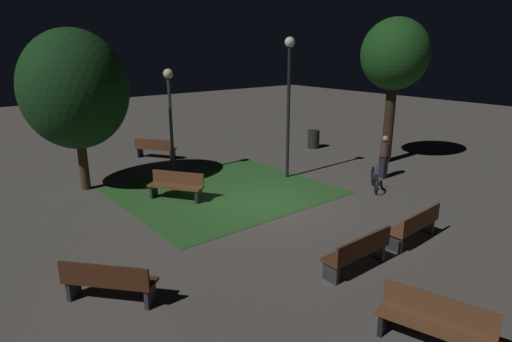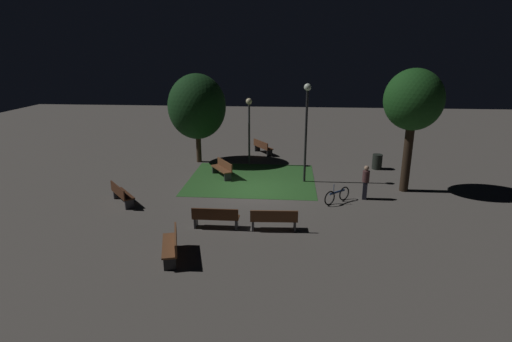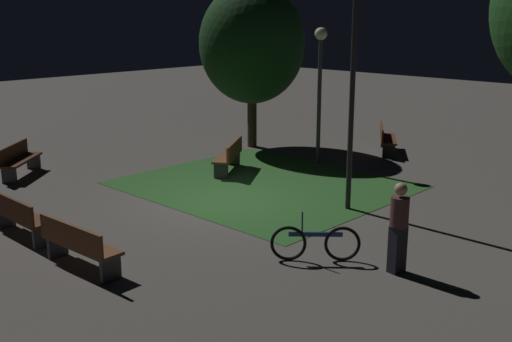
% 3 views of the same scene
% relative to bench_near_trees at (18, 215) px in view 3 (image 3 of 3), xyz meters
% --- Properties ---
extents(ground_plane, '(60.00, 60.00, 0.00)m').
position_rel_bench_near_trees_xyz_m(ground_plane, '(1.12, 4.53, -0.48)').
color(ground_plane, '#56514C').
extents(grass_lawn, '(6.66, 5.87, 0.01)m').
position_rel_bench_near_trees_xyz_m(grass_lawn, '(0.81, 6.25, -0.48)').
color(grass_lawn, '#2D6028').
rests_on(grass_lawn, ground).
extents(bench_near_trees, '(1.80, 0.49, 0.88)m').
position_rel_bench_near_trees_xyz_m(bench_near_trees, '(0.00, 0.00, 0.00)').
color(bench_near_trees, '#512D19').
rests_on(bench_near_trees, ground).
extents(bench_by_lamp, '(1.82, 0.58, 0.88)m').
position_rel_bench_near_trees_xyz_m(bench_by_lamp, '(2.25, 0.00, 0.00)').
color(bench_by_lamp, brown).
rests_on(bench_by_lamp, ground).
extents(bench_corner, '(1.54, 1.68, 0.88)m').
position_rel_bench_near_trees_xyz_m(bench_corner, '(-4.69, 2.25, 0.00)').
color(bench_corner, '#422314').
rests_on(bench_corner, ground).
extents(bench_front_right, '(1.40, 1.76, 0.88)m').
position_rel_bench_near_trees_xyz_m(bench_front_right, '(-0.81, 6.59, 0.00)').
color(bench_front_right, brown).
rests_on(bench_front_right, ground).
extents(bench_path_side, '(1.41, 1.76, 0.88)m').
position_rel_bench_near_trees_xyz_m(bench_path_side, '(1.01, 11.78, 0.00)').
color(bench_path_side, brown).
rests_on(bench_path_side, ground).
extents(tree_back_right, '(3.44, 3.44, 5.33)m').
position_rel_bench_near_trees_xyz_m(tree_back_right, '(-2.75, 9.48, 2.91)').
color(tree_back_right, '#423021').
rests_on(tree_back_right, ground).
extents(lamp_post_path_center, '(0.36, 0.36, 3.98)m').
position_rel_bench_near_trees_xyz_m(lamp_post_path_center, '(0.41, 9.04, 2.27)').
color(lamp_post_path_center, '#333338').
rests_on(lamp_post_path_center, ground).
extents(lamp_post_plaza_west, '(0.36, 0.36, 5.07)m').
position_rel_bench_near_trees_xyz_m(lamp_post_plaza_west, '(3.60, 6.10, 2.91)').
color(lamp_post_plaza_west, black).
rests_on(lamp_post_plaza_west, ground).
extents(bicycle, '(1.25, 1.15, 0.93)m').
position_rel_bench_near_trees_xyz_m(bicycle, '(4.97, 3.17, -0.14)').
color(bicycle, black).
rests_on(bicycle, ground).
extents(pedestrian, '(0.32, 0.32, 1.61)m').
position_rel_bench_near_trees_xyz_m(pedestrian, '(6.30, 3.76, 0.37)').
color(pedestrian, black).
rests_on(pedestrian, ground).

